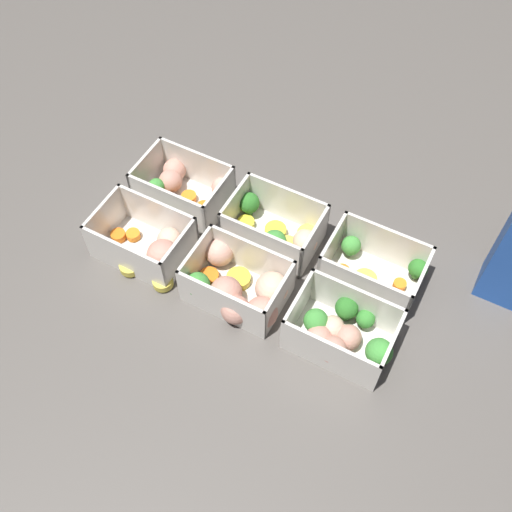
{
  "coord_description": "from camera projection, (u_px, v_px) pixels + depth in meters",
  "views": [
    {
      "loc": [
        0.25,
        -0.47,
        0.8
      ],
      "look_at": [
        0.0,
        0.0,
        0.03
      ],
      "focal_mm": 42.0,
      "sensor_mm": 36.0,
      "label": 1
    }
  ],
  "objects": [
    {
      "name": "container_near_left",
      "position": [
        152.0,
        246.0,
        0.95
      ],
      "size": [
        0.15,
        0.11,
        0.08
      ],
      "color": "silver",
      "rests_on": "ground_plane"
    },
    {
      "name": "container_far_right",
      "position": [
        374.0,
        269.0,
        0.92
      ],
      "size": [
        0.15,
        0.1,
        0.08
      ],
      "color": "silver",
      "rests_on": "ground_plane"
    },
    {
      "name": "container_near_right",
      "position": [
        341.0,
        334.0,
        0.86
      ],
      "size": [
        0.15,
        0.11,
        0.08
      ],
      "color": "silver",
      "rests_on": "ground_plane"
    },
    {
      "name": "container_far_left",
      "position": [
        184.0,
        190.0,
        1.01
      ],
      "size": [
        0.15,
        0.12,
        0.08
      ],
      "color": "silver",
      "rests_on": "ground_plane"
    },
    {
      "name": "ground_plane",
      "position": [
        256.0,
        265.0,
        0.96
      ],
      "size": [
        4.0,
        4.0,
        0.0
      ],
      "primitive_type": "plane",
      "color": "#56514C"
    },
    {
      "name": "container_near_center",
      "position": [
        239.0,
        288.0,
        0.9
      ],
      "size": [
        0.17,
        0.14,
        0.08
      ],
      "color": "silver",
      "rests_on": "ground_plane"
    },
    {
      "name": "container_far_center",
      "position": [
        278.0,
        234.0,
        0.96
      ],
      "size": [
        0.15,
        0.12,
        0.08
      ],
      "color": "silver",
      "rests_on": "ground_plane"
    }
  ]
}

